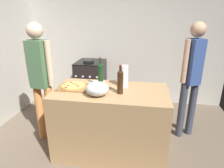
# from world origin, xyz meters

# --- Properties ---
(ground_plane) EXTENTS (4.35, 3.08, 0.02)m
(ground_plane) POSITION_xyz_m (0.00, 1.24, -0.01)
(ground_plane) COLOR #6B5B4C
(kitchen_wall_rear) EXTENTS (4.35, 0.10, 2.60)m
(kitchen_wall_rear) POSITION_xyz_m (0.00, 2.53, 1.30)
(kitchen_wall_rear) COLOR #BCB7AD
(kitchen_wall_rear) RESTS_ON ground_plane
(counter) EXTENTS (1.46, 0.79, 0.92)m
(counter) POSITION_xyz_m (0.13, 0.67, 0.46)
(counter) COLOR tan
(counter) RESTS_ON ground_plane
(cutting_board) EXTENTS (0.40, 0.32, 0.02)m
(cutting_board) POSITION_xyz_m (-0.37, 0.68, 0.93)
(cutting_board) COLOR olive
(cutting_board) RESTS_ON counter
(pizza) EXTENTS (0.32, 0.32, 0.03)m
(pizza) POSITION_xyz_m (-0.37, 0.68, 0.95)
(pizza) COLOR tan
(pizza) RESTS_ON cutting_board
(mixing_bowl) EXTENTS (0.28, 0.28, 0.17)m
(mixing_bowl) POSITION_xyz_m (-0.00, 0.49, 1.01)
(mixing_bowl) COLOR #B2B2B7
(mixing_bowl) RESTS_ON counter
(paper_towel_roll) EXTENTS (0.11, 0.11, 0.29)m
(paper_towel_roll) POSITION_xyz_m (0.28, 0.84, 1.07)
(paper_towel_roll) COLOR white
(paper_towel_roll) RESTS_ON counter
(wine_bottle_green) EXTENTS (0.07, 0.07, 0.40)m
(wine_bottle_green) POSITION_xyz_m (-0.03, 0.79, 1.10)
(wine_bottle_green) COLOR #143819
(wine_bottle_green) RESTS_ON counter
(wine_bottle_dark) EXTENTS (0.07, 0.07, 0.36)m
(wine_bottle_dark) POSITION_xyz_m (0.26, 0.59, 1.09)
(wine_bottle_dark) COLOR #331E0F
(wine_bottle_dark) RESTS_ON counter
(recipe_sheet) EXTENTS (0.21, 0.15, 0.00)m
(recipe_sheet) POSITION_xyz_m (-0.12, 0.93, 0.93)
(recipe_sheet) COLOR white
(recipe_sheet) RESTS_ON counter
(stove) EXTENTS (0.55, 0.64, 0.98)m
(stove) POSITION_xyz_m (-0.54, 2.13, 0.47)
(stove) COLOR black
(stove) RESTS_ON ground_plane
(person_in_stripes) EXTENTS (0.40, 0.23, 1.75)m
(person_in_stripes) POSITION_xyz_m (-0.89, 0.80, 1.02)
(person_in_stripes) COLOR #D88C4C
(person_in_stripes) RESTS_ON ground_plane
(person_in_red) EXTENTS (0.33, 0.27, 1.75)m
(person_in_red) POSITION_xyz_m (1.23, 1.26, 1.01)
(person_in_red) COLOR #383D4C
(person_in_red) RESTS_ON ground_plane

